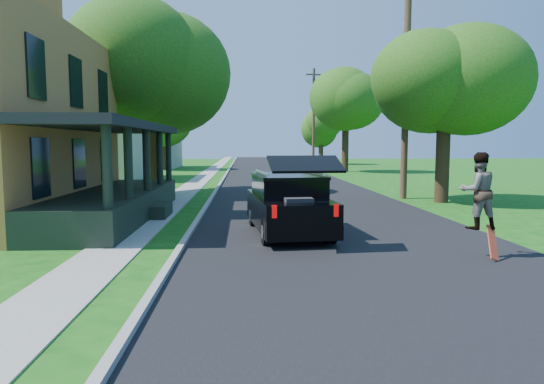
{
  "coord_description": "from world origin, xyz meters",
  "views": [
    {
      "loc": [
        -2.56,
        -10.17,
        2.43
      ],
      "look_at": [
        -1.83,
        3.0,
        1.12
      ],
      "focal_mm": 32.0,
      "sensor_mm": 36.0,
      "label": 1
    }
  ],
  "objects": [
    {
      "name": "tree_right_mid",
      "position": [
        6.21,
        32.18,
        6.15
      ],
      "size": [
        6.85,
        6.57,
        9.2
      ],
      "rotation": [
        0.0,
        0.0,
        0.24
      ],
      "color": "black",
      "rests_on": "ground"
    },
    {
      "name": "neighbor_house_far",
      "position": [
        -13.5,
        40.0,
        4.19
      ],
      "size": [
        12.78,
        12.78,
        8.3
      ],
      "color": "#A7A694",
      "rests_on": "ground"
    },
    {
      "name": "front_walk",
      "position": [
        -9.5,
        6.0,
        0.0
      ],
      "size": [
        6.5,
        1.2,
        0.03
      ],
      "primitive_type": "cube",
      "color": "gray",
      "rests_on": "ground"
    },
    {
      "name": "street",
      "position": [
        0.0,
        20.0,
        0.0
      ],
      "size": [
        8.0,
        120.0,
        0.02
      ],
      "primitive_type": "cube",
      "color": "black",
      "rests_on": "ground"
    },
    {
      "name": "neighbor_house_mid",
      "position": [
        -13.5,
        24.0,
        4.19
      ],
      "size": [
        12.78,
        12.78,
        8.3
      ],
      "color": "#A7A694",
      "rests_on": "ground"
    },
    {
      "name": "tree_right_near",
      "position": [
        5.6,
        9.56,
        4.94
      ],
      "size": [
        5.56,
        5.61,
        7.6
      ],
      "rotation": [
        0.0,
        0.0,
        -0.16
      ],
      "color": "black",
      "rests_on": "ground"
    },
    {
      "name": "tree_left_far",
      "position": [
        -10.08,
        35.81,
        5.09
      ],
      "size": [
        7.33,
        7.45,
        8.2
      ],
      "rotation": [
        0.0,
        0.0,
        -0.43
      ],
      "color": "black",
      "rests_on": "ground"
    },
    {
      "name": "ground",
      "position": [
        0.0,
        0.0,
        0.0
      ],
      "size": [
        140.0,
        140.0,
        0.0
      ],
      "primitive_type": "plane",
      "color": "#0F4D0F",
      "rests_on": "ground"
    },
    {
      "name": "sidewalk",
      "position": [
        -5.6,
        20.0,
        0.0
      ],
      "size": [
        1.3,
        120.0,
        0.03
      ],
      "primitive_type": "cube",
      "color": "gray",
      "rests_on": "ground"
    },
    {
      "name": "skateboarder",
      "position": [
        2.41,
        -0.13,
        1.43
      ],
      "size": [
        0.83,
        0.66,
        1.65
      ],
      "rotation": [
        0.0,
        0.0,
        3.18
      ],
      "color": "black",
      "rests_on": "ground"
    },
    {
      "name": "utility_pole_far",
      "position": [
        4.5,
        39.72,
        5.2
      ],
      "size": [
        1.65,
        0.41,
        10.1
      ],
      "rotation": [
        0.0,
        0.0,
        0.17
      ],
      "color": "#412F1E",
      "rests_on": "ground"
    },
    {
      "name": "skateboard",
      "position": [
        2.6,
        -0.47,
        0.36
      ],
      "size": [
        0.3,
        0.52,
        0.71
      ],
      "rotation": [
        0.0,
        0.0,
        0.28
      ],
      "color": "#AA2B0E",
      "rests_on": "ground"
    },
    {
      "name": "tree_right_far",
      "position": [
        6.42,
        47.12,
        4.87
      ],
      "size": [
        5.33,
        5.01,
        7.34
      ],
      "rotation": [
        0.0,
        0.0,
        0.15
      ],
      "color": "black",
      "rests_on": "ground"
    },
    {
      "name": "utility_pole_near",
      "position": [
        4.5,
        11.0,
        6.0
      ],
      "size": [
        1.84,
        0.39,
        11.66
      ],
      "rotation": [
        0.0,
        0.0,
        -0.14
      ],
      "color": "#412F1E",
      "rests_on": "ground"
    },
    {
      "name": "tree_left_mid",
      "position": [
        -6.96,
        13.84,
        6.32
      ],
      "size": [
        7.4,
        7.58,
        9.61
      ],
      "rotation": [
        0.0,
        0.0,
        -0.32
      ],
      "color": "black",
      "rests_on": "ground"
    },
    {
      "name": "curb",
      "position": [
        -4.05,
        20.0,
        0.0
      ],
      "size": [
        0.15,
        120.0,
        0.12
      ],
      "primitive_type": "cube",
      "color": "#969691",
      "rests_on": "ground"
    },
    {
      "name": "black_suv",
      "position": [
        -1.4,
        2.74,
        0.83
      ],
      "size": [
        2.19,
        4.79,
        2.16
      ],
      "rotation": [
        0.0,
        0.0,
        0.1
      ],
      "color": "black",
      "rests_on": "ground"
    }
  ]
}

